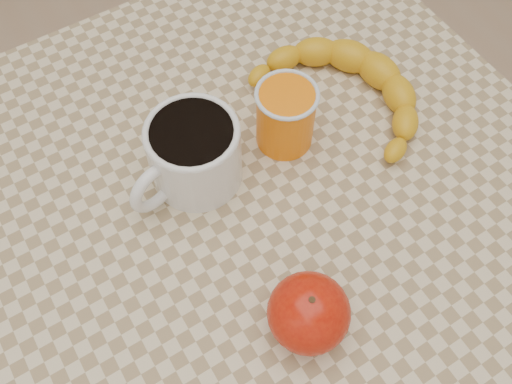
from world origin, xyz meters
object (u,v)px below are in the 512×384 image
coffee_mug (192,153)px  orange_juice_glass (286,116)px  apple (309,313)px  banana (346,91)px  table (256,231)px

coffee_mug → orange_juice_glass: bearing=-4.3°
coffee_mug → apple: (0.01, -0.23, -0.01)m
orange_juice_glass → banana: 0.11m
orange_juice_glass → banana: (0.10, 0.01, -0.02)m
coffee_mug → banana: 0.23m
orange_juice_glass → banana: size_ratio=0.29×
table → coffee_mug: (-0.05, 0.07, 0.14)m
table → coffee_mug: bearing=123.2°
table → orange_juice_glass: 0.17m
table → coffee_mug: 0.16m
table → coffee_mug: size_ratio=4.82×
banana → orange_juice_glass: bearing=171.7°
table → apple: 0.21m
table → banana: banana is taller
orange_juice_glass → table: bearing=-143.2°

